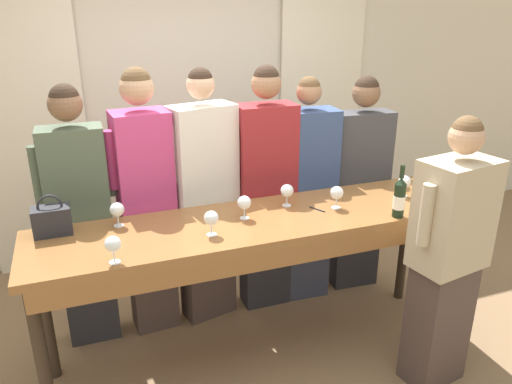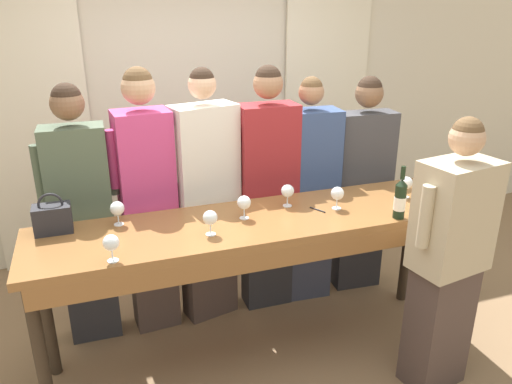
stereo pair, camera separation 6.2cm
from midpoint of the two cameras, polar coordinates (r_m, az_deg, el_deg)
ground_plane at (r=3.56m, az=-0.15°, el=-17.84°), size 18.00×18.00×0.00m
wall_back at (r=4.62m, az=-8.23°, el=10.40°), size 12.00×0.06×2.80m
curtain_panel_left at (r=4.48m, az=-24.77°, el=7.63°), size 0.85×0.03×2.69m
curtain_panel_right at (r=5.02m, az=7.06°, el=10.63°), size 0.85×0.03×2.69m
tasting_bar at (r=3.06m, az=0.01°, el=-5.16°), size 2.74×0.65×1.00m
wine_bottle at (r=3.14m, az=15.53°, el=-0.64°), size 0.07×0.07×0.33m
handbag at (r=3.05m, az=-22.85°, el=-2.96°), size 0.21×0.13×0.24m
wine_glass_front_left at (r=2.80m, az=-5.78°, el=-3.04°), size 0.08×0.08×0.15m
wine_glass_front_mid at (r=3.48m, az=16.12°, el=1.10°), size 0.08×0.08×0.15m
wine_glass_front_right at (r=3.19m, az=3.01°, el=0.09°), size 0.08×0.08×0.15m
wine_glass_center_left at (r=3.00m, az=-1.94°, el=-1.26°), size 0.08×0.08×0.15m
wine_glass_center_mid at (r=3.02m, az=-16.17°, el=-1.99°), size 0.08×0.08×0.15m
wine_glass_center_right at (r=2.61m, az=-16.71°, el=-5.78°), size 0.08×0.08×0.15m
wine_glass_back_left at (r=3.19m, az=8.66°, el=-0.13°), size 0.08×0.08×0.15m
pen at (r=3.18m, az=6.44°, el=-1.97°), size 0.06×0.11×0.01m
guest_olive_jacket at (r=3.44m, az=-19.91°, el=-2.61°), size 0.50×0.22×1.78m
guest_pink_top at (r=3.45m, az=-12.94°, el=-1.11°), size 0.47×0.29×1.86m
guest_cream_sweater at (r=3.53m, az=-6.36°, el=-0.75°), size 0.55×0.32×1.84m
guest_striped_shirt at (r=3.65m, az=0.60°, el=0.34°), size 0.53×0.24×1.84m
guest_navy_coat at (r=3.79m, az=5.18°, el=0.00°), size 0.56×0.27×1.75m
guest_beige_cap at (r=4.00m, az=11.27°, el=1.05°), size 0.56×0.24×1.73m
host_pouring at (r=3.10m, az=20.49°, el=-7.15°), size 0.53×0.34×1.68m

